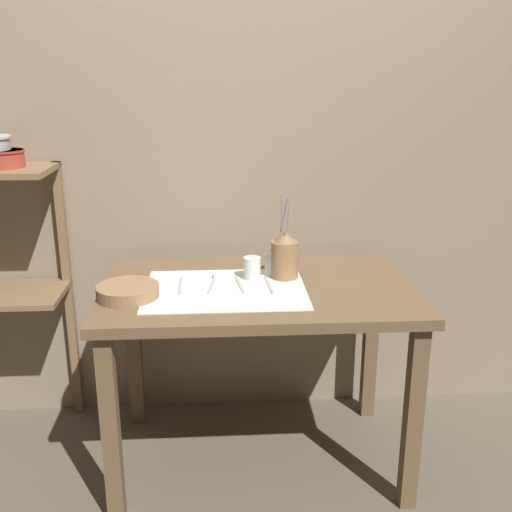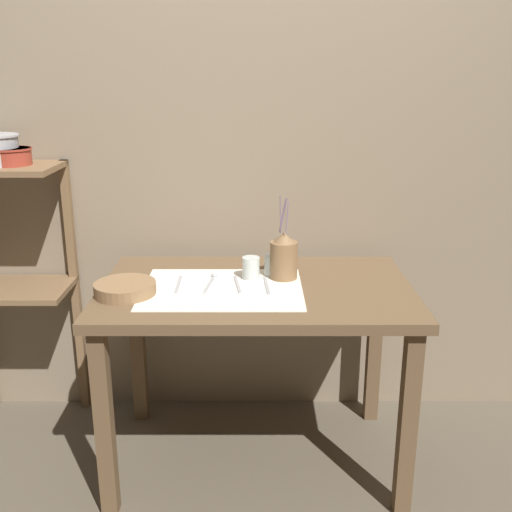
{
  "view_description": "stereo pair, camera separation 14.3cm",
  "coord_description": "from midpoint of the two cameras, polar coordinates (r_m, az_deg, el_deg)",
  "views": [
    {
      "loc": [
        -0.15,
        -2.18,
        1.58
      ],
      "look_at": [
        -0.01,
        0.0,
        0.9
      ],
      "focal_mm": 42.0,
      "sensor_mm": 36.0,
      "label": 1
    },
    {
      "loc": [
        -0.0,
        -2.19,
        1.58
      ],
      "look_at": [
        -0.01,
        0.0,
        0.9
      ],
      "focal_mm": 42.0,
      "sensor_mm": 36.0,
      "label": 2
    }
  ],
  "objects": [
    {
      "name": "linen_cloth",
      "position": [
        2.29,
        -1.21,
        -3.15
      ],
      "size": [
        0.61,
        0.46,
        0.0
      ],
      "color": "silver",
      "rests_on": "wooden_table"
    },
    {
      "name": "spoon_outer",
      "position": [
        2.37,
        -2.25,
        -2.25
      ],
      "size": [
        0.04,
        0.21,
        0.02
      ],
      "color": "#A8A8AD",
      "rests_on": "wooden_table"
    },
    {
      "name": "pitcher_with_flowers",
      "position": [
        2.38,
        4.6,
        -0.16
      ],
      "size": [
        0.11,
        0.11,
        0.34
      ],
      "color": "olive",
      "rests_on": "wooden_table"
    },
    {
      "name": "wooden_bowl",
      "position": [
        2.26,
        -10.38,
        -3.09
      ],
      "size": [
        0.23,
        0.23,
        0.05
      ],
      "color": "#8E6B47",
      "rests_on": "wooden_table"
    },
    {
      "name": "wooden_table",
      "position": [
        2.36,
        1.96,
        -5.32
      ],
      "size": [
        1.21,
        0.76,
        0.78
      ],
      "color": "brown",
      "rests_on": "ground_plane"
    },
    {
      "name": "fork_inner",
      "position": [
        2.33,
        -5.44,
        -2.71
      ],
      "size": [
        0.02,
        0.2,
        0.0
      ],
      "color": "#A8A8AD",
      "rests_on": "wooden_table"
    },
    {
      "name": "ground_plane",
      "position": [
        2.7,
        1.81,
        -18.68
      ],
      "size": [
        12.0,
        12.0,
        0.0
      ],
      "primitive_type": "plane",
      "color": "brown"
    },
    {
      "name": "fork_outer",
      "position": [
        2.31,
        3.03,
        -2.81
      ],
      "size": [
        0.03,
        0.2,
        0.0
      ],
      "color": "#A8A8AD",
      "rests_on": "wooden_table"
    },
    {
      "name": "glass_tumbler_near",
      "position": [
        2.38,
        1.45,
        -1.16
      ],
      "size": [
        0.07,
        0.07,
        0.09
      ],
      "color": "silver",
      "rests_on": "wooden_table"
    },
    {
      "name": "knife_center",
      "position": [
        2.32,
        0.21,
        -2.76
      ],
      "size": [
        0.04,
        0.19,
        0.0
      ],
      "color": "#A8A8AD",
      "rests_on": "wooden_table"
    },
    {
      "name": "glass_tumbler_far",
      "position": [
        2.43,
        3.47,
        -0.86
      ],
      "size": [
        0.07,
        0.07,
        0.08
      ],
      "color": "silver",
      "rests_on": "wooden_table"
    },
    {
      "name": "wooden_shelf_unit",
      "position": [
        2.79,
        -20.63,
        0.63
      ],
      "size": [
        0.49,
        0.33,
        1.21
      ],
      "color": "brown",
      "rests_on": "ground_plane"
    },
    {
      "name": "metal_pot_small",
      "position": [
        2.65,
        -20.69,
        8.93
      ],
      "size": [
        0.17,
        0.17,
        0.07
      ],
      "color": "#9E3828",
      "rests_on": "wooden_shelf_unit"
    },
    {
      "name": "stone_wall_back",
      "position": [
        2.7,
        1.76,
        9.11
      ],
      "size": [
        7.0,
        0.06,
        2.4
      ],
      "color": "gray",
      "rests_on": "ground_plane"
    }
  ]
}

